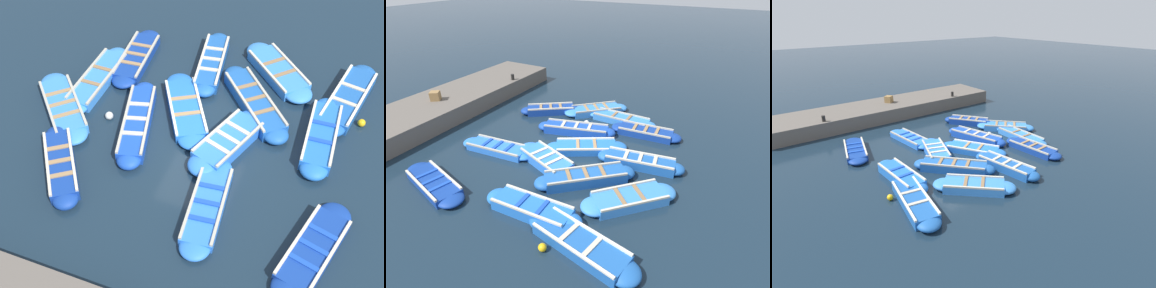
# 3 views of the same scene
# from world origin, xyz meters

# --- Properties ---
(ground_plane) EXTENTS (120.00, 120.00, 0.00)m
(ground_plane) POSITION_xyz_m (0.00, 0.00, 0.00)
(ground_plane) COLOR #162838
(boat_drifting) EXTENTS (3.41, 3.12, 0.46)m
(boat_drifting) POSITION_xyz_m (-1.64, 1.25, 0.20)
(boat_drifting) COLOR #1E59AD
(boat_drifting) RESTS_ON ground
(boat_tucked) EXTENTS (3.40, 1.09, 0.38)m
(boat_tucked) POSITION_xyz_m (-2.47, -3.32, 0.16)
(boat_tucked) COLOR navy
(boat_tucked) RESTS_ON ground
(boat_outer_left) EXTENTS (3.55, 2.58, 0.37)m
(boat_outer_left) POSITION_xyz_m (-0.62, -0.75, 0.15)
(boat_outer_left) COLOR blue
(boat_outer_left) RESTS_ON ground
(boat_near_quay) EXTENTS (3.21, 3.09, 0.40)m
(boat_near_quay) POSITION_xyz_m (0.69, -4.47, 0.17)
(boat_near_quay) COLOR #3884E0
(boat_near_quay) RESTS_ON ground
(boat_centre) EXTENTS (3.93, 1.56, 0.43)m
(boat_centre) POSITION_xyz_m (-2.93, 4.06, 0.18)
(boat_centre) COLOR #1E59AD
(boat_centre) RESTS_ON ground
(boat_end_of_row) EXTENTS (3.57, 1.01, 0.46)m
(boat_end_of_row) POSITION_xyz_m (-0.90, 3.57, 0.20)
(boat_end_of_row) COLOR blue
(boat_end_of_row) RESTS_ON ground
(boat_stern_in) EXTENTS (3.86, 1.72, 0.46)m
(boat_stern_in) POSITION_xyz_m (0.53, -1.93, 0.20)
(boat_stern_in) COLOR #1947B7
(boat_stern_in) RESTS_ON ground
(boat_alongside) EXTENTS (3.09, 3.14, 0.42)m
(boat_alongside) POSITION_xyz_m (-3.48, 1.57, 0.18)
(boat_alongside) COLOR #3884E0
(boat_alongside) RESTS_ON ground
(boat_far_corner) EXTENTS (3.08, 2.49, 0.44)m
(boat_far_corner) POSITION_xyz_m (2.89, -3.28, 0.19)
(boat_far_corner) COLOR navy
(boat_far_corner) RESTS_ON ground
(boat_outer_right) EXTENTS (3.60, 1.75, 0.36)m
(boat_outer_right) POSITION_xyz_m (3.09, 4.17, 0.15)
(boat_outer_right) COLOR navy
(boat_outer_right) RESTS_ON ground
(boat_broadside) EXTENTS (3.56, 1.25, 0.45)m
(boat_broadside) POSITION_xyz_m (-3.07, -0.71, 0.20)
(boat_broadside) COLOR #1E59AD
(boat_broadside) RESTS_ON ground
(boat_inner_gap) EXTENTS (3.60, 1.19, 0.35)m
(boat_inner_gap) POSITION_xyz_m (2.73, 1.17, 0.15)
(boat_inner_gap) COLOR blue
(boat_inner_gap) RESTS_ON ground
(boat_bow_out) EXTENTS (3.68, 0.91, 0.39)m
(boat_bow_out) POSITION_xyz_m (-0.93, -4.08, 0.16)
(boat_bow_out) COLOR #3884E0
(boat_bow_out) RESTS_ON ground
(boat_mid_row) EXTENTS (3.41, 1.98, 0.45)m
(boat_mid_row) POSITION_xyz_m (0.30, 0.98, 0.20)
(boat_mid_row) COLOR blue
(boat_mid_row) RESTS_ON ground
(buoy_orange_near) EXTENTS (0.34, 0.34, 0.34)m
(buoy_orange_near) POSITION_xyz_m (-0.64, 2.06, 0.17)
(buoy_orange_near) COLOR #EAB214
(buoy_orange_near) RESTS_ON ground
(buoy_yellow_far) EXTENTS (0.26, 0.26, 0.26)m
(buoy_yellow_far) POSITION_xyz_m (0.49, -2.93, 0.13)
(buoy_yellow_far) COLOR silver
(buoy_yellow_far) RESTS_ON ground
(buoy_white_drifting) EXTENTS (0.25, 0.25, 0.25)m
(buoy_white_drifting) POSITION_xyz_m (-2.03, 4.64, 0.12)
(buoy_white_drifting) COLOR #EAB214
(buoy_white_drifting) RESTS_ON ground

